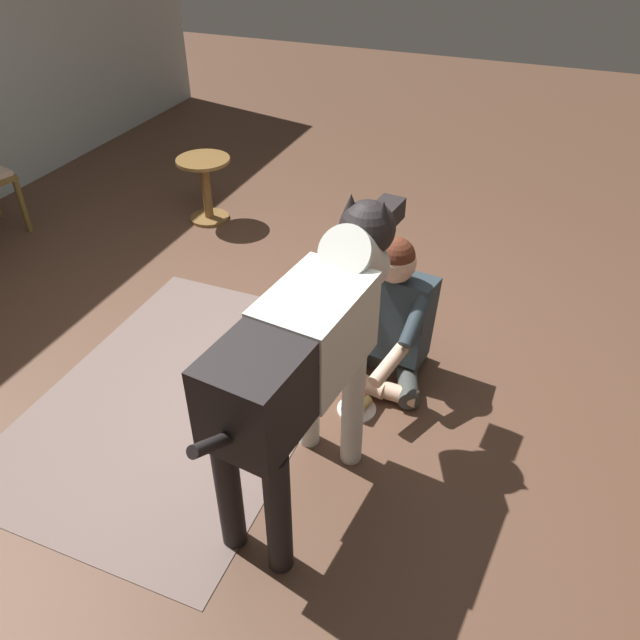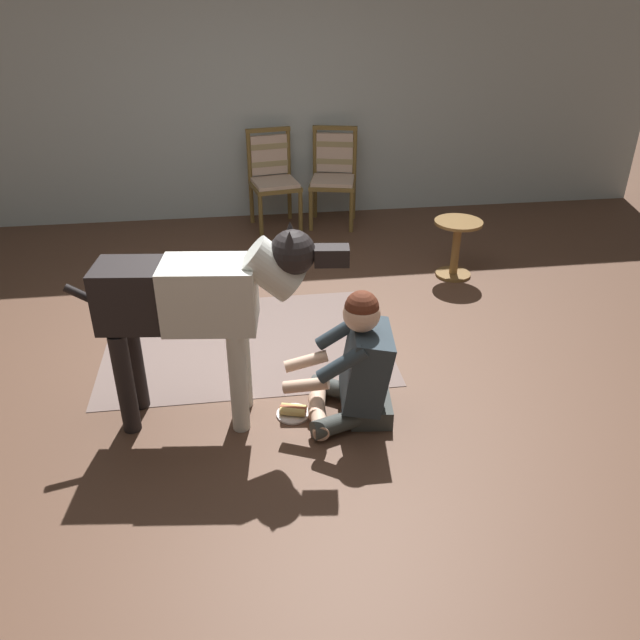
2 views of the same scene
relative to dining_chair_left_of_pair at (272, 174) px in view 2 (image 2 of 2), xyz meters
The scene contains 9 objects.
ground_plane 2.85m from the dining_chair_left_of_pair, 92.13° to the right, with size 14.90×14.90×0.00m, color brown.
back_wall 0.85m from the dining_chair_left_of_pair, 105.85° to the left, with size 8.61×0.10×2.60m, color #AEBCBD.
area_rug 2.52m from the dining_chair_left_of_pair, 99.00° to the right, with size 1.99×1.40×0.01m, color #715D56.
dining_chair_left_of_pair is the anchor object (origin of this frame).
dining_chair_right_of_pair 0.64m from the dining_chair_left_of_pair, ahead, with size 0.56×0.56×0.98m.
person_sitting_on_floor 3.38m from the dining_chair_left_of_pair, 86.10° to the right, with size 0.67×0.57×0.82m.
large_dog 3.33m from the dining_chair_left_of_pair, 100.88° to the right, with size 1.52×0.42×1.20m.
hot_dog_on_plate 3.37m from the dining_chair_left_of_pair, 92.42° to the right, with size 0.20×0.20×0.06m.
round_side_table 2.13m from the dining_chair_left_of_pair, 46.19° to the right, with size 0.41×0.41×0.50m.
Camera 2 is at (-0.30, -3.55, 2.31)m, focal length 35.13 mm.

